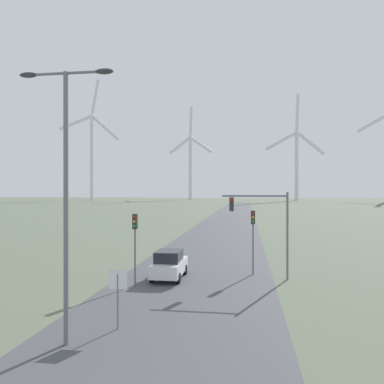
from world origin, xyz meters
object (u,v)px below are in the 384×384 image
traffic_light_post_near_right (253,228)px  wind_turbine_center (297,157)px  wind_turbine_far_left (92,148)px  streetlamp (66,172)px  wind_turbine_left (190,160)px  traffic_light_mast_overhead (264,217)px  car_approaching (169,264)px  traffic_light_post_near_left (135,233)px  stop_sign_near (118,288)px

traffic_light_post_near_right → wind_turbine_center: (28.78, 201.63, 22.70)m
wind_turbine_far_left → streetlamp: bearing=-66.9°
streetlamp → wind_turbine_left: size_ratio=0.17×
wind_turbine_left → traffic_light_mast_overhead: bearing=-80.2°
streetlamp → wind_turbine_left: 225.73m
traffic_light_mast_overhead → traffic_light_post_near_right: bearing=118.4°
wind_turbine_center → wind_turbine_left: bearing=172.4°
car_approaching → traffic_light_mast_overhead: bearing=7.0°
traffic_light_post_near_left → wind_turbine_center: size_ratio=0.07×
wind_turbine_far_left → wind_turbine_center: size_ratio=1.15×
traffic_light_mast_overhead → wind_turbine_center: size_ratio=0.09×
traffic_light_mast_overhead → car_approaching: bearing=-173.0°
car_approaching → wind_turbine_far_left: (-86.92, 189.39, 30.33)m
streetlamp → car_approaching: (1.63, 10.81, -5.47)m
streetlamp → traffic_light_post_near_left: 9.24m
wind_turbine_far_left → wind_turbine_center: bearing=6.7°
stop_sign_near → traffic_light_mast_overhead: (6.34, 9.78, 2.30)m
traffic_light_post_near_left → streetlamp: bearing=-89.9°
traffic_light_mast_overhead → wind_turbine_left: 215.73m
traffic_light_post_near_left → wind_turbine_center: bearing=80.1°
car_approaching → wind_turbine_left: 215.83m
streetlamp → wind_turbine_far_left: size_ratio=0.14×
streetlamp → stop_sign_near: (1.36, 1.76, -4.67)m
traffic_light_mast_overhead → car_approaching: size_ratio=1.37×
streetlamp → car_approaching: 12.22m
traffic_light_post_near_left → wind_turbine_center: wind_turbine_center is taller
stop_sign_near → traffic_light_post_near_left: bearing=101.3°
traffic_light_post_near_left → wind_turbine_left: bearing=97.7°
traffic_light_mast_overhead → wind_turbine_far_left: bearing=116.2°
stop_sign_near → traffic_light_post_near_left: 7.17m
traffic_light_post_near_left → traffic_light_post_near_right: bearing=30.2°
traffic_light_post_near_left → wind_turbine_far_left: size_ratio=0.06×
car_approaching → wind_turbine_center: bearing=80.5°
traffic_light_mast_overhead → wind_turbine_left: size_ratio=0.09×
wind_turbine_far_left → stop_sign_near: bearing=-66.4°
streetlamp → wind_turbine_far_left: (-85.29, 200.20, 24.86)m
stop_sign_near → wind_turbine_center: 216.75m
wind_turbine_left → traffic_light_post_near_left: bearing=-82.3°
traffic_light_post_near_left → wind_turbine_left: size_ratio=0.07×
streetlamp → stop_sign_near: bearing=52.3°
stop_sign_near → car_approaching: size_ratio=0.60×
traffic_light_post_near_left → wind_turbine_far_left: (-85.28, 191.54, 28.09)m
stop_sign_near → wind_turbine_center: bearing=80.8°
wind_turbine_far_left → wind_turbine_center: 122.06m
car_approaching → wind_turbine_center: size_ratio=0.06×
traffic_light_mast_overhead → wind_turbine_left: bearing=99.8°
car_approaching → streetlamp: bearing=-98.6°
wind_turbine_far_left → car_approaching: bearing=-65.3°
car_approaching → wind_turbine_left: wind_turbine_left is taller
traffic_light_mast_overhead → wind_turbine_center: (28.12, 202.84, 21.87)m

